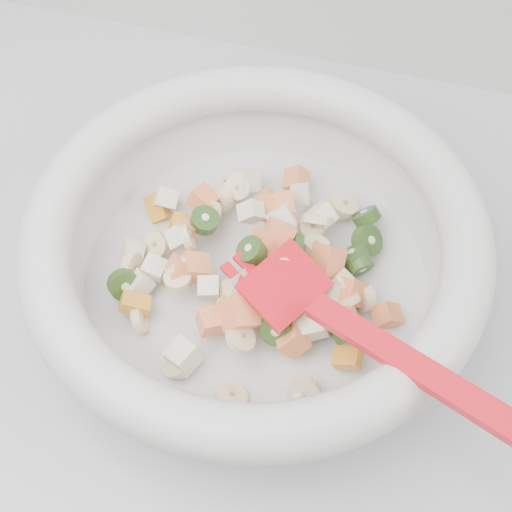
# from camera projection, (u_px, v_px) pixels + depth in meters

# --- Properties ---
(counter) EXTENTS (2.00, 0.60, 0.90)m
(counter) POSITION_uv_depth(u_px,v_px,m) (343.00, 455.00, 1.01)
(counter) COLOR #A9AAAF
(counter) RESTS_ON ground
(mixing_bowl) EXTENTS (0.42, 0.38, 0.13)m
(mixing_bowl) POSITION_uv_depth(u_px,v_px,m) (256.00, 249.00, 0.59)
(mixing_bowl) COLOR silver
(mixing_bowl) RESTS_ON counter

